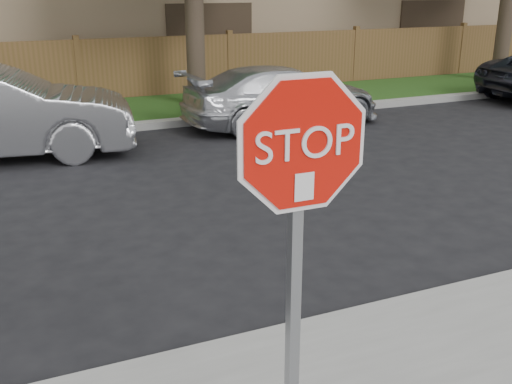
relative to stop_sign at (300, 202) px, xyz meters
name	(u,v)px	position (x,y,z in m)	size (l,w,h in m)	color
ground	(269,337)	(0.52, 1.48, -1.83)	(90.00, 90.00, 0.00)	black
far_curb	(104,129)	(0.52, 9.63, -1.75)	(70.00, 0.30, 0.15)	gray
grass_strip	(92,114)	(0.52, 11.28, -1.77)	(70.00, 3.00, 0.12)	#1E4714
fence	(79,73)	(0.52, 12.88, -1.03)	(70.00, 0.12, 1.60)	brown
stop_sign	(300,202)	(0.00, 0.00, 0.00)	(1.01, 0.13, 2.55)	gray
sedan_right	(282,96)	(4.16, 8.82, -1.20)	(1.76, 4.33, 1.26)	silver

